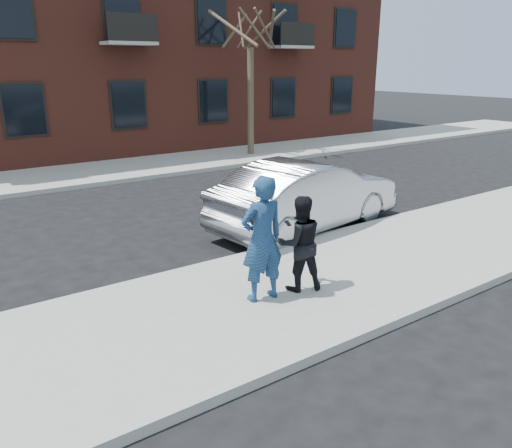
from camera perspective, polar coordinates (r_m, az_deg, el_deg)
ground at (r=10.19m, az=13.44°, el=-4.20°), size 100.00×100.00×0.00m
near_sidewalk at (r=10.01m, az=14.53°, el=-4.22°), size 50.00×3.50×0.15m
near_curb at (r=11.18m, az=7.60°, el=-1.46°), size 50.00×0.10×0.15m
far_sidewalk at (r=19.21m, az=-12.27°, el=6.45°), size 50.00×3.50×0.15m
far_curb at (r=17.60m, az=-9.96°, el=5.56°), size 50.00×0.10×0.15m
apartment_building at (r=25.98m, az=-15.14°, el=22.63°), size 24.30×10.30×12.30m
street_tree at (r=20.86m, az=-0.65°, el=22.76°), size 3.60×3.60×6.80m
silver_sedan at (r=11.71m, az=5.89°, el=3.32°), size 5.17×2.40×1.64m
man_hoodie at (r=7.70m, az=0.70°, el=-1.74°), size 0.76×0.55×2.02m
man_peacoat at (r=8.16m, az=5.01°, el=-2.21°), size 0.94×0.84×1.60m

